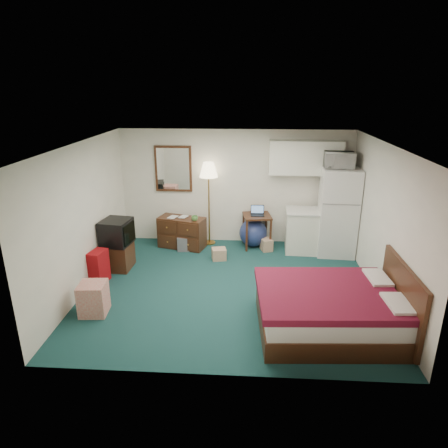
# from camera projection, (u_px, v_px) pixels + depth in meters

# --- Properties ---
(floor) EXTENTS (5.00, 4.50, 0.01)m
(floor) POSITION_uv_depth(u_px,v_px,m) (230.00, 287.00, 7.04)
(floor) COLOR black
(floor) RESTS_ON ground
(ceiling) EXTENTS (5.00, 4.50, 0.01)m
(ceiling) POSITION_uv_depth(u_px,v_px,m) (231.00, 144.00, 6.21)
(ceiling) COLOR silver
(ceiling) RESTS_ON walls
(walls) EXTENTS (5.01, 4.51, 2.50)m
(walls) POSITION_uv_depth(u_px,v_px,m) (230.00, 220.00, 6.62)
(walls) COLOR silver
(walls) RESTS_ON floor
(mirror) EXTENTS (0.80, 0.06, 1.00)m
(mirror) POSITION_uv_depth(u_px,v_px,m) (173.00, 169.00, 8.66)
(mirror) COLOR white
(mirror) RESTS_ON walls
(upper_cabinets) EXTENTS (1.50, 0.35, 0.70)m
(upper_cabinets) POSITION_uv_depth(u_px,v_px,m) (305.00, 158.00, 8.26)
(upper_cabinets) COLOR white
(upper_cabinets) RESTS_ON walls
(headboard) EXTENTS (0.06, 1.56, 1.00)m
(headboard) POSITION_uv_depth(u_px,v_px,m) (401.00, 299.00, 5.59)
(headboard) COLOR #3A1D11
(headboard) RESTS_ON walls
(dresser) EXTENTS (1.07, 0.70, 0.67)m
(dresser) POSITION_uv_depth(u_px,v_px,m) (182.00, 232.00, 8.68)
(dresser) COLOR #3A1D11
(dresser) RESTS_ON floor
(floor_lamp) EXTENTS (0.46, 0.46, 1.83)m
(floor_lamp) POSITION_uv_depth(u_px,v_px,m) (209.00, 204.00, 8.70)
(floor_lamp) COLOR #B98135
(floor_lamp) RESTS_ON floor
(desk) EXTENTS (0.65, 0.65, 0.72)m
(desk) POSITION_uv_depth(u_px,v_px,m) (257.00, 231.00, 8.70)
(desk) COLOR #3A1D11
(desk) RESTS_ON floor
(exercise_ball) EXTENTS (0.76, 0.76, 0.61)m
(exercise_ball) POSITION_uv_depth(u_px,v_px,m) (253.00, 233.00, 8.75)
(exercise_ball) COLOR navy
(exercise_ball) RESTS_ON floor
(kitchen_counter) EXTENTS (0.83, 0.65, 0.88)m
(kitchen_counter) POSITION_uv_depth(u_px,v_px,m) (305.00, 232.00, 8.43)
(kitchen_counter) COLOR white
(kitchen_counter) RESTS_ON floor
(fridge) EXTENTS (0.80, 0.80, 1.82)m
(fridge) POSITION_uv_depth(u_px,v_px,m) (338.00, 212.00, 8.19)
(fridge) COLOR silver
(fridge) RESTS_ON floor
(bed) EXTENTS (2.06, 1.65, 0.63)m
(bed) POSITION_uv_depth(u_px,v_px,m) (329.00, 311.00, 5.72)
(bed) COLOR #550E18
(bed) RESTS_ON floor
(tv_stand) EXTENTS (0.53, 0.58, 0.51)m
(tv_stand) POSITION_uv_depth(u_px,v_px,m) (118.00, 256.00, 7.70)
(tv_stand) COLOR #3A1D11
(tv_stand) RESTS_ON floor
(suitcase) EXTENTS (0.30, 0.41, 0.60)m
(suitcase) POSITION_uv_depth(u_px,v_px,m) (99.00, 267.00, 7.13)
(suitcase) COLOR maroon
(suitcase) RESTS_ON floor
(retail_box) EXTENTS (0.44, 0.44, 0.51)m
(retail_box) POSITION_uv_depth(u_px,v_px,m) (93.00, 299.00, 6.17)
(retail_box) COLOR beige
(retail_box) RESTS_ON floor
(file_bin) EXTENTS (0.46, 0.37, 0.30)m
(file_bin) POSITION_uv_depth(u_px,v_px,m) (188.00, 243.00, 8.61)
(file_bin) COLOR #5C5C61
(file_bin) RESTS_ON floor
(cardboard_box_a) EXTENTS (0.32, 0.29, 0.24)m
(cardboard_box_a) POSITION_uv_depth(u_px,v_px,m) (219.00, 254.00, 8.12)
(cardboard_box_a) COLOR tan
(cardboard_box_a) RESTS_ON floor
(cardboard_box_b) EXTENTS (0.29, 0.31, 0.26)m
(cardboard_box_b) POSITION_uv_depth(u_px,v_px,m) (266.00, 245.00, 8.57)
(cardboard_box_b) COLOR tan
(cardboard_box_b) RESTS_ON floor
(laptop) EXTENTS (0.29, 0.24, 0.20)m
(laptop) POSITION_uv_depth(u_px,v_px,m) (258.00, 211.00, 8.52)
(laptop) COLOR black
(laptop) RESTS_ON desk
(crt_tv) EXTENTS (0.60, 0.63, 0.48)m
(crt_tv) POSITION_uv_depth(u_px,v_px,m) (116.00, 232.00, 7.53)
(crt_tv) COLOR black
(crt_tv) RESTS_ON tv_stand
(microwave) EXTENTS (0.58, 0.33, 0.39)m
(microwave) POSITION_uv_depth(u_px,v_px,m) (339.00, 158.00, 7.83)
(microwave) COLOR silver
(microwave) RESTS_ON fridge
(book_a) EXTENTS (0.17, 0.07, 0.23)m
(book_a) POSITION_uv_depth(u_px,v_px,m) (169.00, 212.00, 8.58)
(book_a) COLOR tan
(book_a) RESTS_ON dresser
(book_b) EXTENTS (0.16, 0.08, 0.21)m
(book_b) POSITION_uv_depth(u_px,v_px,m) (180.00, 212.00, 8.60)
(book_b) COLOR tan
(book_b) RESTS_ON dresser
(mug) EXTENTS (0.17, 0.17, 0.14)m
(mug) POSITION_uv_depth(u_px,v_px,m) (195.00, 218.00, 8.36)
(mug) COLOR #548D41
(mug) RESTS_ON dresser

